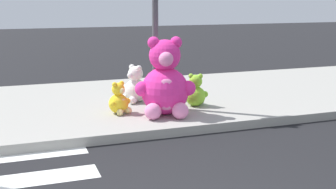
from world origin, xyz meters
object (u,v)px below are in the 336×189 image
plush_tan (175,89)px  plush_pink_large (165,84)px  sign_pole (155,14)px  plush_white (135,87)px  plush_yellow (119,101)px  plush_lime (195,93)px

plush_tan → plush_pink_large: bearing=-118.7°
sign_pole → plush_pink_large: size_ratio=2.39×
sign_pole → plush_pink_large: 1.30m
plush_tan → plush_white: 0.80m
plush_yellow → plush_lime: plush_lime is taller
plush_tan → plush_yellow: (-1.28, -0.68, 0.01)m
plush_tan → plush_yellow: plush_yellow is taller
plush_pink_large → plush_tan: bearing=61.3°
sign_pole → plush_lime: (0.73, -0.16, -1.45)m
sign_pole → plush_lime: 1.63m
plush_pink_large → plush_lime: 0.91m
sign_pole → plush_pink_large: (-0.02, -0.59, -1.16)m
sign_pole → plush_white: 1.52m
plush_yellow → plush_lime: bearing=3.4°
plush_pink_large → plush_lime: size_ratio=2.20×
sign_pole → plush_yellow: 1.67m
sign_pole → plush_white: bearing=115.8°
sign_pole → plush_lime: size_ratio=5.25×
plush_yellow → plush_tan: bearing=27.8°
plush_pink_large → plush_tan: (0.56, 1.02, -0.32)m
plush_tan → plush_white: size_ratio=0.76×
plush_yellow → plush_white: bearing=57.2°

